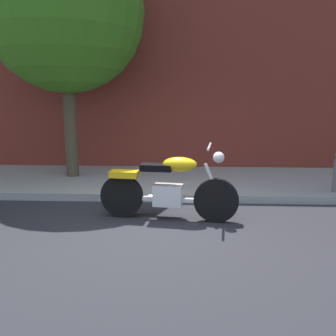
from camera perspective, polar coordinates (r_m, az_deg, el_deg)
name	(u,v)px	position (r m, az deg, el deg)	size (l,w,h in m)	color
ground_plane	(155,228)	(5.29, -2.06, -9.54)	(60.00, 60.00, 0.00)	#28282D
sidewalk	(165,181)	(7.83, -0.42, -2.13)	(25.19, 2.74, 0.14)	#9A9A9A
building_facade	(169,10)	(9.46, 0.14, 23.70)	(25.19, 0.50, 7.85)	maroon
motorcycle	(168,189)	(5.54, -0.01, -3.29)	(2.15, 0.70, 1.17)	black
street_tree	(65,12)	(8.34, -16.07, 22.60)	(3.30, 3.30, 5.25)	#473E2D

